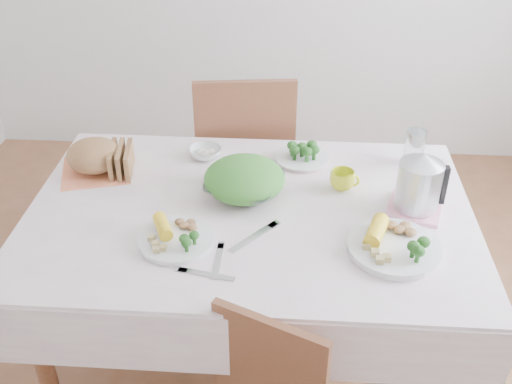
# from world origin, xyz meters

# --- Properties ---
(floor) EXTENTS (3.60, 3.60, 0.00)m
(floor) POSITION_xyz_m (0.00, 0.00, 0.00)
(floor) COLOR brown
(floor) RESTS_ON ground
(dining_table) EXTENTS (1.40, 0.90, 0.75)m
(dining_table) POSITION_xyz_m (0.00, 0.00, 0.38)
(dining_table) COLOR brown
(dining_table) RESTS_ON floor
(tablecloth) EXTENTS (1.50, 1.00, 0.01)m
(tablecloth) POSITION_xyz_m (0.00, 0.00, 0.76)
(tablecloth) COLOR white
(tablecloth) RESTS_ON dining_table
(chair_far) EXTENTS (0.50, 0.50, 0.98)m
(chair_far) POSITION_xyz_m (-0.09, 0.77, 0.46)
(chair_far) COLOR brown
(chair_far) RESTS_ON floor
(salad_bowl) EXTENTS (0.32, 0.32, 0.06)m
(salad_bowl) POSITION_xyz_m (-0.02, 0.09, 0.79)
(salad_bowl) COLOR white
(salad_bowl) RESTS_ON tablecloth
(dinner_plate_left) EXTENTS (0.25, 0.25, 0.02)m
(dinner_plate_left) POSITION_xyz_m (-0.21, -0.20, 0.77)
(dinner_plate_left) COLOR white
(dinner_plate_left) RESTS_ON tablecloth
(dinner_plate_right) EXTENTS (0.40, 0.40, 0.02)m
(dinner_plate_right) POSITION_xyz_m (0.46, -0.19, 0.77)
(dinner_plate_right) COLOR white
(dinner_plate_right) RESTS_ON tablecloth
(broccoli_plate) EXTENTS (0.24, 0.24, 0.02)m
(broccoli_plate) POSITION_xyz_m (0.17, 0.34, 0.77)
(broccoli_plate) COLOR beige
(broccoli_plate) RESTS_ON tablecloth
(napkin) EXTENTS (0.30, 0.30, 0.00)m
(napkin) POSITION_xyz_m (-0.59, 0.21, 0.76)
(napkin) COLOR #E77A4D
(napkin) RESTS_ON tablecloth
(bread_loaf) EXTENTS (0.22, 0.21, 0.12)m
(bread_loaf) POSITION_xyz_m (-0.59, 0.21, 0.82)
(bread_loaf) COLOR brown
(bread_loaf) RESTS_ON napkin
(fruit_bowl) EXTENTS (0.15, 0.15, 0.04)m
(fruit_bowl) POSITION_xyz_m (-0.20, 0.34, 0.78)
(fruit_bowl) COLOR white
(fruit_bowl) RESTS_ON tablecloth
(yellow_mug) EXTENTS (0.10, 0.10, 0.07)m
(yellow_mug) POSITION_xyz_m (0.32, 0.15, 0.80)
(yellow_mug) COLOR yellow
(yellow_mug) RESTS_ON tablecloth
(glass_tumbler) EXTENTS (0.10, 0.10, 0.14)m
(glass_tumbler) POSITION_xyz_m (0.59, 0.34, 0.83)
(glass_tumbler) COLOR white
(glass_tumbler) RESTS_ON tablecloth
(pink_tray) EXTENTS (0.21, 0.21, 0.01)m
(pink_tray) POSITION_xyz_m (0.55, 0.04, 0.77)
(pink_tray) COLOR pink
(pink_tray) RESTS_ON tablecloth
(electric_kettle) EXTENTS (0.15, 0.15, 0.20)m
(electric_kettle) POSITION_xyz_m (0.55, 0.04, 0.88)
(electric_kettle) COLOR #B2B5BA
(electric_kettle) RESTS_ON pink_tray
(fork_left) EXTENTS (0.02, 0.17, 0.00)m
(fork_left) POSITION_xyz_m (-0.07, -0.28, 0.76)
(fork_left) COLOR silver
(fork_left) RESTS_ON tablecloth
(fork_right) EXTENTS (0.15, 0.17, 0.00)m
(fork_right) POSITION_xyz_m (0.03, -0.15, 0.76)
(fork_right) COLOR silver
(fork_right) RESTS_ON tablecloth
(knife) EXTENTS (0.17, 0.05, 0.00)m
(knife) POSITION_xyz_m (-0.10, -0.34, 0.76)
(knife) COLOR silver
(knife) RESTS_ON tablecloth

